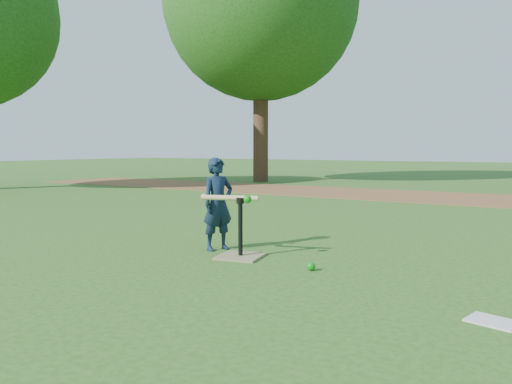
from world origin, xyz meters
The scene contains 8 objects.
ground centered at (0.00, 0.00, 0.00)m, with size 80.00×80.00×0.00m, color #285116.
dirt_strip centered at (0.00, 7.50, 0.01)m, with size 24.00×3.00×0.01m, color brown.
child centered at (-0.48, 0.11, 0.51)m, with size 0.37×0.24×1.01m, color #102032.
wiffle_ball_ground centered at (0.80, -0.20, 0.04)m, with size 0.08×0.08×0.08m, color #0B8311.
clipboard centered at (2.39, -0.81, 0.01)m, with size 0.30×0.23×0.01m, color silver.
batting_tee centered at (-0.06, -0.08, 0.11)m, with size 0.51×0.51×0.61m.
swing_action centered at (-0.15, -0.12, 0.61)m, with size 0.64×0.25×0.08m.
tree_left centered at (-6.00, 10.00, 5.87)m, with size 6.40×6.40×9.08m.
Camera 1 is at (2.75, -4.25, 1.11)m, focal length 35.00 mm.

